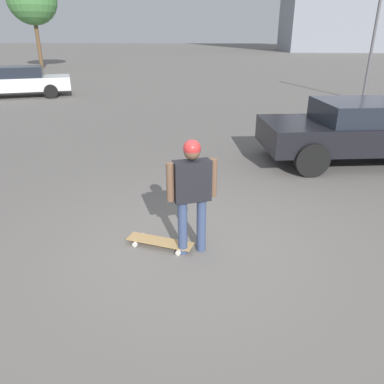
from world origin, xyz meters
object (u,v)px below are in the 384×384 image
skateboard (160,242)px  car_parked_far (17,81)px  traffic_cone (314,140)px  person (192,186)px  car_parked_near (354,130)px

skateboard → car_parked_far: car_parked_far is taller
skateboard → traffic_cone: size_ratio=1.92×
car_parked_far → traffic_cone: bearing=124.8°
person → car_parked_far: 15.70m
car_parked_near → car_parked_far: (-8.67, -12.40, -0.03)m
person → traffic_cone: (-5.08, 2.75, -0.71)m
skateboard → traffic_cone: traffic_cone is taller
skateboard → car_parked_far: 15.37m
car_parked_far → car_parked_near: bearing=123.3°
car_parked_near → traffic_cone: size_ratio=8.35×
car_parked_near → car_parked_far: size_ratio=0.85×
car_parked_far → person: bearing=103.3°
person → traffic_cone: size_ratio=3.07×
car_parked_far → traffic_cone: 14.10m
car_parked_far → traffic_cone: car_parked_far is taller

